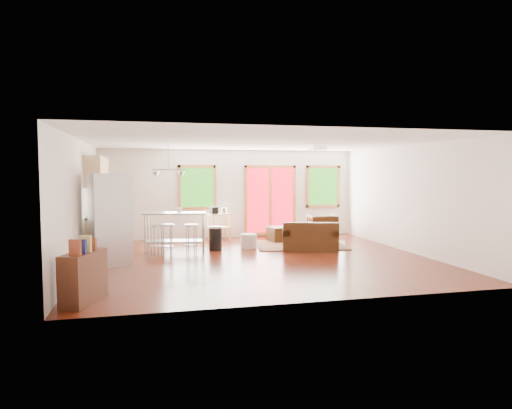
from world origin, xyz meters
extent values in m
cube|color=#3E1208|center=(0.00, 0.00, -0.01)|extent=(7.50, 7.00, 0.02)
cube|color=white|center=(0.00, 0.00, 2.61)|extent=(7.50, 7.00, 0.02)
cube|color=silver|center=(0.00, 3.51, 1.30)|extent=(7.50, 0.02, 2.60)
cube|color=silver|center=(-3.76, 0.00, 1.30)|extent=(0.02, 7.00, 2.60)
cube|color=silver|center=(3.76, 0.00, 1.30)|extent=(0.02, 7.00, 2.60)
cube|color=silver|center=(0.00, -3.51, 1.30)|extent=(7.50, 0.02, 2.60)
cube|color=#1E5813|center=(-1.00, 3.46, 1.50)|extent=(0.94, 0.02, 1.14)
cube|color=#AF6632|center=(-1.00, 3.46, 2.11)|extent=(1.10, 0.05, 0.08)
cube|color=#AF6632|center=(-1.00, 3.46, 0.89)|extent=(1.10, 0.05, 0.08)
cube|color=#AF6632|center=(-1.51, 3.46, 1.50)|extent=(0.08, 0.05, 1.30)
cube|color=#AF6632|center=(-0.49, 3.46, 1.50)|extent=(0.08, 0.05, 1.30)
cube|color=#B60C19|center=(1.20, 3.46, 1.10)|extent=(1.44, 0.02, 1.94)
cube|color=#AF6632|center=(1.20, 3.46, 2.11)|extent=(1.60, 0.05, 0.08)
cube|color=#AF6632|center=(1.20, 3.46, 0.09)|extent=(1.60, 0.05, 0.08)
cube|color=#AF6632|center=(0.44, 3.46, 1.10)|extent=(0.08, 0.05, 2.10)
cube|color=#AF6632|center=(1.96, 3.46, 1.10)|extent=(0.08, 0.05, 2.10)
cube|color=#AF6632|center=(1.20, 3.46, 1.10)|extent=(0.08, 0.05, 1.94)
cube|color=#1E5813|center=(2.90, 3.46, 1.50)|extent=(0.94, 0.02, 1.14)
cube|color=#AF6632|center=(2.90, 3.46, 2.11)|extent=(1.10, 0.05, 0.08)
cube|color=#AF6632|center=(2.90, 3.46, 0.89)|extent=(1.10, 0.05, 0.08)
cube|color=#AF6632|center=(2.39, 3.46, 1.50)|extent=(0.08, 0.05, 1.30)
cube|color=#AF6632|center=(3.41, 3.46, 1.50)|extent=(0.08, 0.05, 1.30)
cube|color=#4E5F3A|center=(1.51, 1.59, 0.01)|extent=(2.54, 2.09, 0.02)
cube|color=black|center=(1.52, 0.86, 0.19)|extent=(1.51, 1.12, 0.38)
cube|color=black|center=(1.44, 0.58, 0.55)|extent=(1.35, 0.56, 0.34)
cube|color=black|center=(0.96, 1.02, 0.45)|extent=(0.39, 0.78, 0.14)
cube|color=black|center=(2.08, 0.69, 0.45)|extent=(0.39, 0.78, 0.14)
cube|color=black|center=(1.25, 0.99, 0.43)|extent=(0.68, 0.63, 0.11)
cube|color=black|center=(1.82, 0.82, 0.43)|extent=(0.68, 0.63, 0.11)
cube|color=#3E1E10|center=(2.04, 1.92, 0.34)|extent=(0.98, 0.69, 0.04)
cube|color=#3E1E10|center=(1.63, 1.80, 0.16)|extent=(0.06, 0.06, 0.32)
cube|color=#3E1E10|center=(2.37, 1.66, 0.16)|extent=(0.06, 0.06, 0.32)
cube|color=#3E1E10|center=(1.70, 2.18, 0.16)|extent=(0.06, 0.06, 0.32)
cube|color=#3E1E10|center=(2.44, 2.05, 0.16)|extent=(0.06, 0.06, 0.32)
imported|color=black|center=(2.53, 2.58, 0.40)|extent=(0.85, 0.81, 0.79)
cube|color=black|center=(1.20, 2.37, 0.21)|extent=(0.70, 0.70, 0.41)
cylinder|color=beige|center=(0.09, 1.48, 0.18)|extent=(0.47, 0.47, 0.36)
imported|color=silver|center=(1.83, 1.68, 0.50)|extent=(0.23, 0.24, 0.20)
sphere|color=red|center=(1.86, 1.71, 0.66)|extent=(0.09, 0.09, 0.07)
sphere|color=red|center=(1.80, 1.66, 0.68)|extent=(0.09, 0.09, 0.07)
sphere|color=red|center=(1.82, 1.73, 0.70)|extent=(0.09, 0.09, 0.07)
imported|color=brown|center=(1.94, 1.89, 0.54)|extent=(0.22, 0.05, 0.29)
cube|color=#DDAD76|center=(-3.45, 1.70, 0.45)|extent=(0.60, 2.20, 0.90)
cube|color=black|center=(-3.45, 1.70, 0.92)|extent=(0.64, 2.24, 0.04)
cube|color=#DDAD76|center=(-3.57, 1.70, 1.95)|extent=(0.36, 2.20, 0.70)
cylinder|color=#B7BABC|center=(-3.45, 1.20, 1.03)|extent=(0.12, 0.12, 0.18)
cube|color=black|center=(-3.45, 2.10, 1.04)|extent=(0.22, 0.18, 0.20)
cube|color=#B7BABC|center=(-3.18, 0.13, 0.96)|extent=(0.94, 0.93, 1.91)
cube|color=gray|center=(-2.82, 0.24, 0.96)|extent=(0.22, 0.68, 1.87)
cylinder|color=gray|center=(-2.73, 0.02, 1.12)|extent=(0.03, 0.03, 1.28)
cylinder|color=gray|center=(-2.87, 0.47, 1.12)|extent=(0.03, 0.03, 1.28)
cube|color=#B7BABC|center=(-1.77, 1.45, 0.94)|extent=(1.59, 0.83, 0.04)
cube|color=gray|center=(-1.77, 1.45, 0.25)|extent=(1.48, 0.73, 0.03)
cylinder|color=gray|center=(-2.48, 1.32, 0.46)|extent=(0.05, 0.05, 0.92)
cylinder|color=gray|center=(-1.12, 1.11, 0.46)|extent=(0.05, 0.05, 0.92)
cylinder|color=gray|center=(-2.41, 1.78, 0.46)|extent=(0.05, 0.05, 0.92)
cylinder|color=gray|center=(-1.05, 1.57, 0.46)|extent=(0.05, 0.05, 0.92)
imported|color=white|center=(-1.64, 1.71, 1.02)|extent=(0.14, 0.11, 0.13)
cylinder|color=#B7BABC|center=(-2.22, 1.00, 0.70)|extent=(0.44, 0.44, 0.04)
cylinder|color=gray|center=(-2.18, 1.12, 0.34)|extent=(0.03, 0.03, 0.68)
cylinder|color=gray|center=(-2.34, 1.05, 0.34)|extent=(0.03, 0.03, 0.68)
cylinder|color=gray|center=(-2.27, 0.88, 0.34)|extent=(0.03, 0.03, 0.68)
cylinder|color=gray|center=(-2.10, 0.95, 0.34)|extent=(0.03, 0.03, 0.68)
cylinder|color=gray|center=(-2.22, 1.00, 0.22)|extent=(0.40, 0.40, 0.01)
cylinder|color=#B7BABC|center=(-1.99, 0.84, 0.72)|extent=(0.42, 0.42, 0.04)
cylinder|color=gray|center=(-1.88, 0.92, 0.35)|extent=(0.03, 0.03, 0.70)
cylinder|color=gray|center=(-2.06, 0.96, 0.35)|extent=(0.03, 0.03, 0.70)
cylinder|color=gray|center=(-2.10, 0.77, 0.35)|extent=(0.03, 0.03, 0.70)
cylinder|color=gray|center=(-1.92, 0.73, 0.35)|extent=(0.03, 0.03, 0.70)
cylinder|color=gray|center=(-1.99, 0.84, 0.23)|extent=(0.38, 0.38, 0.02)
cylinder|color=#B7BABC|center=(-1.41, 1.02, 0.69)|extent=(0.38, 0.38, 0.04)
cylinder|color=gray|center=(-1.33, 1.12, 0.33)|extent=(0.03, 0.03, 0.67)
cylinder|color=gray|center=(-1.51, 1.09, 0.33)|extent=(0.03, 0.03, 0.67)
cylinder|color=gray|center=(-1.48, 0.91, 0.33)|extent=(0.03, 0.03, 0.67)
cylinder|color=gray|center=(-1.30, 0.94, 0.33)|extent=(0.03, 0.03, 0.67)
cylinder|color=gray|center=(-1.41, 1.02, 0.22)|extent=(0.35, 0.35, 0.01)
cylinder|color=black|center=(-0.78, 1.35, 0.28)|extent=(0.39, 0.39, 0.56)
cylinder|color=#B7BABC|center=(-0.78, 1.35, 0.58)|extent=(0.40, 0.40, 0.05)
cube|color=#DDAD76|center=(-0.42, 3.13, 0.73)|extent=(0.71, 0.56, 0.04)
cube|color=#DDAD76|center=(-0.42, 3.13, 0.35)|extent=(0.67, 0.52, 0.03)
cube|color=#DDAD76|center=(-0.63, 2.90, 0.37)|extent=(0.04, 0.04, 0.74)
cube|color=#DDAD76|center=(-0.12, 3.05, 0.37)|extent=(0.04, 0.04, 0.74)
cube|color=#DDAD76|center=(-0.71, 3.20, 0.37)|extent=(0.04, 0.04, 0.74)
cube|color=#DDAD76|center=(-0.21, 3.35, 0.37)|extent=(0.04, 0.04, 0.74)
cube|color=black|center=(-0.57, 3.08, 0.85)|extent=(0.24, 0.22, 0.19)
cylinder|color=#B7BABC|center=(-0.26, 3.17, 0.83)|extent=(0.18, 0.18, 0.16)
cube|color=#3E1E10|center=(-3.35, -2.76, 0.38)|extent=(0.63, 0.92, 0.76)
cube|color=brown|center=(-3.41, -3.05, 0.88)|extent=(0.18, 0.11, 0.23)
cube|color=navy|center=(-3.36, -2.92, 0.87)|extent=(0.18, 0.11, 0.21)
cube|color=#C7BD67|center=(-3.31, -2.78, 0.89)|extent=(0.18, 0.11, 0.25)
cube|color=brown|center=(-3.25, -2.65, 0.86)|extent=(0.18, 0.11, 0.19)
cube|color=white|center=(1.60, 0.60, 2.53)|extent=(0.35, 0.35, 0.12)
cylinder|color=gray|center=(-1.90, 1.50, 2.30)|extent=(0.02, 0.02, 0.60)
cube|color=gray|center=(-1.90, 1.50, 2.00)|extent=(0.80, 0.04, 0.03)
cone|color=#B7BABC|center=(-2.20, 1.50, 1.88)|extent=(0.18, 0.18, 0.14)
cone|color=#B7BABC|center=(-1.60, 1.50, 1.88)|extent=(0.18, 0.18, 0.14)
camera|label=1|loc=(-2.42, -9.79, 1.93)|focal=32.00mm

